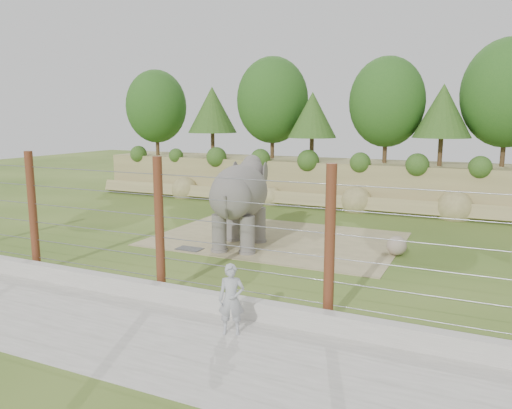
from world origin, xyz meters
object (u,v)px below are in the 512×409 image
at_px(barrier_fence, 159,227).
at_px(zookeeper, 231,299).
at_px(stone_ball, 397,246).
at_px(elephant, 240,205).

xyz_separation_m(barrier_fence, zookeeper, (3.11, -1.54, -1.14)).
height_order(stone_ball, zookeeper, zookeeper).
distance_m(elephant, barrier_fence, 5.73).
bearing_deg(barrier_fence, stone_ball, 51.90).
distance_m(barrier_fence, zookeeper, 3.65).
bearing_deg(elephant, zookeeper, -75.20).
xyz_separation_m(stone_ball, barrier_fence, (-5.50, -7.02, 1.62)).
bearing_deg(zookeeper, elephant, 93.03).
relative_size(stone_ball, zookeeper, 0.43).
bearing_deg(barrier_fence, elephant, 93.38).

